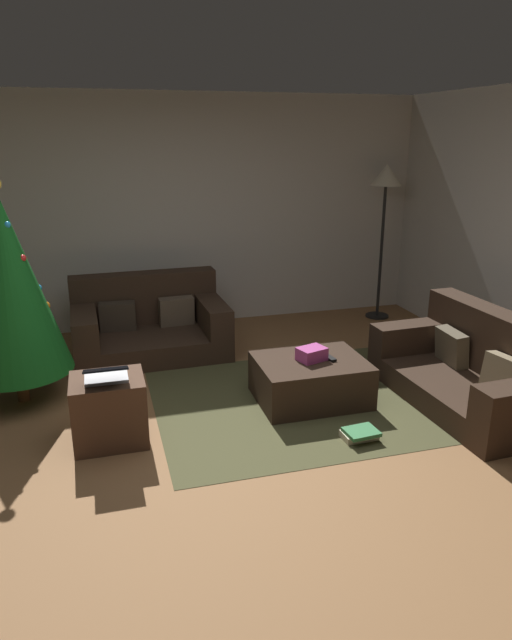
# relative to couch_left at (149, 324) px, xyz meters

# --- Properties ---
(ground_plane) EXTENTS (6.40, 6.40, 0.00)m
(ground_plane) POSITION_rel_couch_left_xyz_m (0.24, -2.26, -0.28)
(ground_plane) COLOR brown
(rear_partition) EXTENTS (6.40, 0.12, 2.60)m
(rear_partition) POSITION_rel_couch_left_xyz_m (0.24, 0.88, 1.02)
(rear_partition) COLOR beige
(rear_partition) RESTS_ON ground_plane
(couch_left) EXTENTS (1.54, 1.02, 0.77)m
(couch_left) POSITION_rel_couch_left_xyz_m (0.00, 0.00, 0.00)
(couch_left) COLOR #332319
(couch_left) RESTS_ON ground_plane
(couch_right) EXTENTS (0.93, 1.71, 0.76)m
(couch_right) POSITION_rel_couch_left_xyz_m (2.50, -1.95, -0.00)
(couch_right) COLOR #332319
(couch_right) RESTS_ON ground_plane
(ottoman) EXTENTS (0.90, 0.70, 0.36)m
(ottoman) POSITION_rel_couch_left_xyz_m (1.19, -1.56, -0.10)
(ottoman) COLOR #332319
(ottoman) RESTS_ON ground_plane
(gift_box) EXTENTS (0.26, 0.23, 0.11)m
(gift_box) POSITION_rel_couch_left_xyz_m (1.19, -1.56, 0.13)
(gift_box) COLOR #B23F8C
(gift_box) RESTS_ON ottoman
(tv_remote) EXTENTS (0.07, 0.16, 0.02)m
(tv_remote) POSITION_rel_couch_left_xyz_m (1.35, -1.57, 0.09)
(tv_remote) COLOR black
(tv_remote) RESTS_ON ottoman
(christmas_tree) EXTENTS (0.88, 0.88, 1.85)m
(christmas_tree) POSITION_rel_couch_left_xyz_m (-1.16, -0.90, 0.73)
(christmas_tree) COLOR brown
(christmas_tree) RESTS_ON ground_plane
(side_table) EXTENTS (0.52, 0.44, 0.50)m
(side_table) POSITION_rel_couch_left_xyz_m (-0.47, -1.80, -0.04)
(side_table) COLOR #4C3323
(side_table) RESTS_ON ground_plane
(laptop) EXTENTS (0.30, 0.38, 0.17)m
(laptop) POSITION_rel_couch_left_xyz_m (-0.47, -1.86, 0.27)
(laptop) COLOR silver
(laptop) RESTS_ON side_table
(book_stack) EXTENTS (0.26, 0.22, 0.08)m
(book_stack) POSITION_rel_couch_left_xyz_m (1.31, -2.28, -0.24)
(book_stack) COLOR beige
(book_stack) RESTS_ON ground_plane
(corner_lamp) EXTENTS (0.36, 0.36, 1.83)m
(corner_lamp) POSITION_rel_couch_left_xyz_m (2.83, 0.41, 1.28)
(corner_lamp) COLOR black
(corner_lamp) RESTS_ON ground_plane
(area_rug) EXTENTS (2.60, 2.00, 0.01)m
(area_rug) POSITION_rel_couch_left_xyz_m (1.19, -1.56, -0.28)
(area_rug) COLOR #444327
(area_rug) RESTS_ON ground_plane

